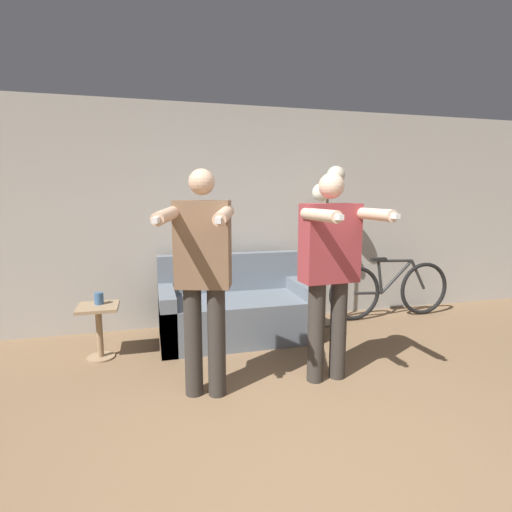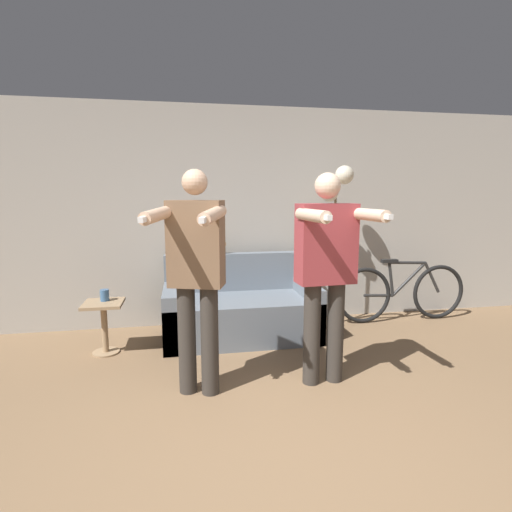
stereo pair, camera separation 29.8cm
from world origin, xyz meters
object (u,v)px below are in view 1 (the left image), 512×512
(cat, at_px, (206,248))
(side_table, at_px, (99,322))
(couch, at_px, (236,311))
(person_left, at_px, (203,270))
(cup, at_px, (99,298))
(bicycle, at_px, (390,290))
(person_right, at_px, (330,263))
(floor_lamp, at_px, (328,199))

(cat, bearing_deg, side_table, -152.88)
(couch, relative_size, person_left, 0.94)
(cup, height_order, bicycle, bicycle)
(side_table, bearing_deg, cup, 82.34)
(person_left, xyz_separation_m, cup, (-0.88, 1.04, -0.43))
(person_right, relative_size, floor_lamp, 0.92)
(person_right, bearing_deg, side_table, 149.57)
(cat, distance_m, side_table, 1.39)
(couch, xyz_separation_m, floor_lamp, (1.15, 0.16, 1.23))
(couch, xyz_separation_m, person_right, (0.53, -1.23, 0.73))
(person_right, xyz_separation_m, bicycle, (1.53, 1.41, -0.65))
(person_left, xyz_separation_m, bicycle, (2.57, 1.41, -0.65))
(side_table, bearing_deg, couch, 9.93)
(person_right, bearing_deg, couch, 109.99)
(bicycle, bearing_deg, cup, -173.88)
(cat, xyz_separation_m, side_table, (-1.12, -0.57, -0.60))
(couch, bearing_deg, cup, -172.15)
(side_table, bearing_deg, person_left, -48.25)
(person_right, xyz_separation_m, cat, (-0.81, 1.56, -0.05))
(couch, relative_size, bicycle, 0.97)
(cat, height_order, floor_lamp, floor_lamp)
(couch, distance_m, person_left, 1.52)
(person_left, relative_size, cat, 4.24)
(person_left, relative_size, person_right, 1.01)
(person_left, xyz_separation_m, side_table, (-0.88, 0.99, -0.65))
(couch, distance_m, bicycle, 2.07)
(side_table, bearing_deg, bicycle, 6.97)
(person_right, relative_size, side_table, 3.33)
(person_left, distance_m, side_table, 1.48)
(bicycle, bearing_deg, cat, 176.35)
(couch, height_order, person_left, person_left)
(side_table, relative_size, cup, 4.59)
(cat, bearing_deg, bicycle, -3.65)
(floor_lamp, bearing_deg, cat, 173.31)
(couch, relative_size, cat, 4.00)
(person_left, height_order, cat, person_left)
(person_right, relative_size, cup, 15.28)
(person_right, distance_m, bicycle, 2.18)
(floor_lamp, distance_m, bicycle, 1.47)
(cat, relative_size, bicycle, 0.24)
(person_right, bearing_deg, bicycle, 39.48)
(cup, bearing_deg, side_table, -97.66)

